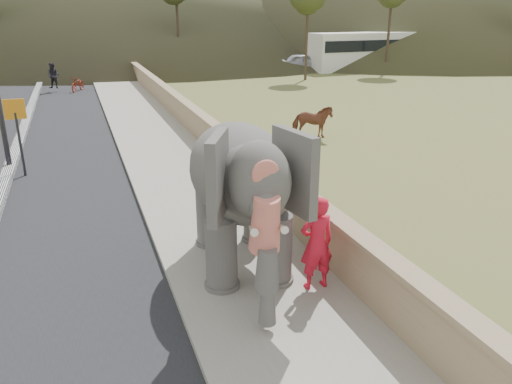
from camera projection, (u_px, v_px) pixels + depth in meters
ground at (296, 347)px, 7.64m from camera, size 160.00×160.00×0.00m
road at (6, 183)px, 14.89m from camera, size 7.00×120.00×0.03m
median at (6, 180)px, 14.86m from camera, size 0.35×120.00×0.22m
walkway at (172, 164)px, 16.46m from camera, size 3.00×120.00×0.15m
parapet at (220, 146)px, 16.82m from camera, size 0.30×120.00×1.10m
signboard at (17, 124)px, 14.96m from camera, size 0.60×0.08×2.40m
cow at (312, 122)px, 19.91m from camera, size 1.74×1.31×1.34m
distant_car at (305, 62)px, 42.36m from camera, size 4.53×2.81×1.44m
bus_white at (369, 51)px, 43.16m from camera, size 11.16×3.33×3.10m
bus_orange at (453, 48)px, 46.78m from camera, size 11.11×3.03×3.10m
elephant_and_man at (242, 193)px, 9.46m from camera, size 2.57×4.27×2.92m
motorcyclist at (68, 81)px, 31.40m from camera, size 2.48×1.88×1.83m
trees at (164, 29)px, 32.79m from camera, size 47.96×43.35×7.98m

